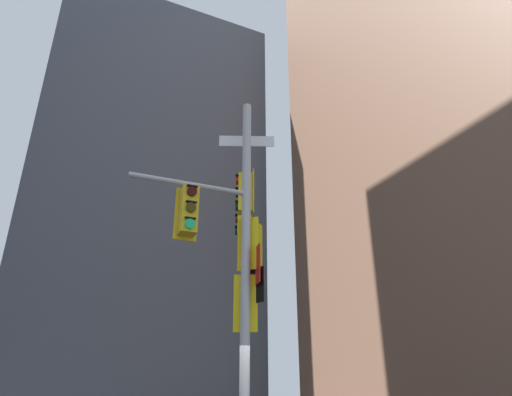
{
  "coord_description": "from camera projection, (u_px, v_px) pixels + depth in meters",
  "views": [
    {
      "loc": [
        -3.63,
        -8.41,
        1.45
      ],
      "look_at": [
        0.22,
        -0.03,
        5.61
      ],
      "focal_mm": 32.55,
      "sensor_mm": 36.0,
      "label": 1
    }
  ],
  "objects": [
    {
      "name": "building_tower_right",
      "position": [
        497.0,
        137.0,
        26.06
      ],
      "size": [
        16.91,
        16.91,
        30.55
      ],
      "primitive_type": "cube",
      "color": "brown",
      "rests_on": "ground"
    },
    {
      "name": "building_mid_block",
      "position": [
        135.0,
        217.0,
        34.51
      ],
      "size": [
        14.72,
        14.72,
        28.7
      ],
      "primitive_type": "cube",
      "color": "#4C5460",
      "rests_on": "ground"
    },
    {
      "name": "signal_pole_assembly",
      "position": [
        238.0,
        242.0,
        10.2
      ],
      "size": [
        3.84,
        3.26,
        7.99
      ],
      "color": "#B2B2B5",
      "rests_on": "ground"
    }
  ]
}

